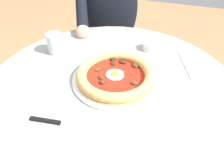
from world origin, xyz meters
TOP-DOWN VIEW (x-y plane):
  - dining_table at (0.00, 0.00)m, footprint 0.88×0.88m
  - pizza_on_plate at (-0.01, -0.01)m, footprint 0.30×0.30m
  - water_glass at (0.28, -0.11)m, footprint 0.07×0.07m
  - steak_knife at (0.15, 0.23)m, footprint 0.23×0.04m
  - ramekin_capers at (-0.09, -0.25)m, footprint 0.06×0.06m
  - fork_utensil at (-0.24, -0.19)m, footprint 0.07×0.18m
  - diner_person at (0.23, -0.60)m, footprint 0.42×0.56m
  - cafe_chair_diner at (0.28, -0.74)m, footprint 0.52×0.52m

SIDE VIEW (x-z plane):
  - cafe_chair_diner at x=0.28m, z-range 0.08..0.94m
  - diner_person at x=0.23m, z-range -0.07..1.12m
  - dining_table at x=0.00m, z-range 0.20..0.92m
  - fork_utensil at x=-0.24m, z-range 0.72..0.72m
  - steak_knife at x=0.15m, z-range 0.72..0.73m
  - ramekin_capers at x=-0.09m, z-range 0.72..0.75m
  - pizza_on_plate at x=-0.01m, z-range 0.72..0.76m
  - water_glass at x=0.28m, z-range 0.71..0.80m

